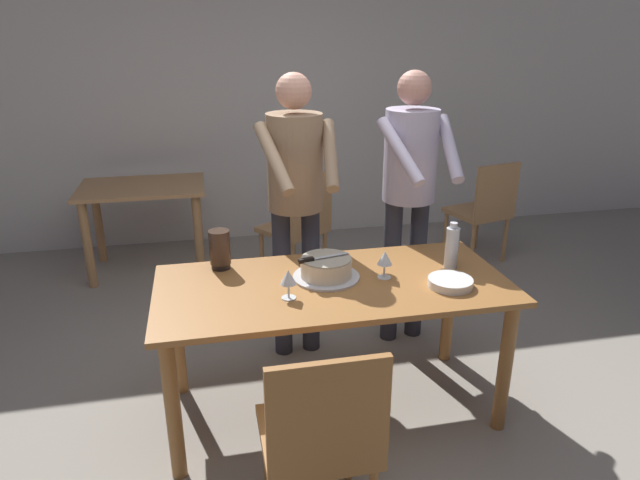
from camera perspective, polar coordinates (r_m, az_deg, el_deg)
The scene contains 16 objects.
ground_plane at distance 3.19m, azimuth 1.24°, elevation -16.65°, with size 14.00×14.00×0.00m, color gray.
back_wall at distance 5.40m, azimuth -5.87°, elevation 14.36°, with size 10.00×0.12×2.70m, color silver.
main_dining_table at distance 2.85m, azimuth 1.34°, elevation -6.32°, with size 1.76×0.82×0.75m.
cake_on_platter at distance 2.83m, azimuth 0.64°, elevation -2.92°, with size 0.34×0.34×0.11m.
cake_knife at distance 2.78m, azimuth -0.70°, elevation -1.94°, with size 0.27×0.08×0.02m.
plate_stack at distance 2.83m, azimuth 13.12°, elevation -4.22°, with size 0.22×0.22×0.04m.
wine_glass_near at distance 2.83m, azimuth 6.61°, elevation -1.92°, with size 0.08×0.08×0.14m.
wine_glass_far at distance 2.61m, azimuth -3.25°, elevation -3.89°, with size 0.08×0.08×0.14m.
water_bottle at distance 3.01m, azimuth 13.27°, elevation -0.70°, with size 0.07×0.07×0.25m.
hurricane_lamp at distance 2.97m, azimuth -10.16°, elevation -0.93°, with size 0.11×0.11×0.21m.
person_cutting_cake at distance 3.25m, azimuth -2.51°, elevation 5.29°, with size 0.47×0.56×1.72m.
person_standing_beside at distance 3.46m, azimuth 9.12°, elevation 6.01°, with size 0.47×0.56×1.72m.
chair_near_side at distance 2.25m, azimuth 0.09°, elevation -19.31°, with size 0.44×0.44×0.90m.
background_table at distance 4.86m, azimuth -17.50°, elevation 3.47°, with size 1.00×0.70×0.74m.
background_chair_0 at distance 4.43m, azimuth -2.09°, elevation 1.67°, with size 0.61×0.61×0.90m.
background_chair_1 at distance 5.03m, azimuth 16.34°, elevation 3.14°, with size 0.53×0.53×0.90m.
Camera 1 is at (-0.60, -2.47, 1.94)m, focal length 31.44 mm.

